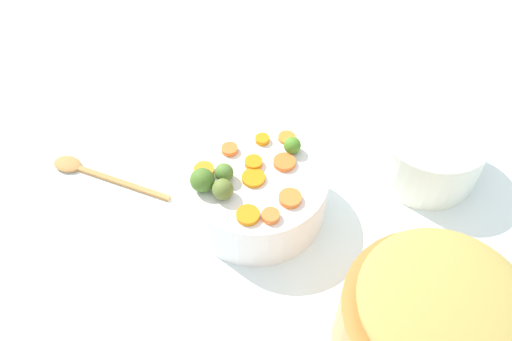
# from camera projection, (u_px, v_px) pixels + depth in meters

# --- Properties ---
(tabletop) EXTENTS (2.40, 2.40, 0.02)m
(tabletop) POSITION_uv_depth(u_px,v_px,m) (242.00, 211.00, 0.97)
(tabletop) COLOR white
(tabletop) RESTS_ON ground
(serving_bowl_carrots) EXTENTS (0.25, 0.25, 0.10)m
(serving_bowl_carrots) POSITION_uv_depth(u_px,v_px,m) (256.00, 192.00, 0.93)
(serving_bowl_carrots) COLOR white
(serving_bowl_carrots) RESTS_ON tabletop
(metal_pot) EXTENTS (0.26, 0.26, 0.13)m
(metal_pot) POSITION_uv_depth(u_px,v_px,m) (428.00, 333.00, 0.74)
(metal_pot) COLOR #CC803A
(metal_pot) RESTS_ON tabletop
(stuffing_mound) EXTENTS (0.23, 0.23, 0.05)m
(stuffing_mound) POSITION_uv_depth(u_px,v_px,m) (446.00, 303.00, 0.67)
(stuffing_mound) COLOR #AC9448
(stuffing_mound) RESTS_ON metal_pot
(carrot_slice_0) EXTENTS (0.04, 0.04, 0.01)m
(carrot_slice_0) POSITION_uv_depth(u_px,v_px,m) (284.00, 162.00, 0.90)
(carrot_slice_0) COLOR orange
(carrot_slice_0) RESTS_ON serving_bowl_carrots
(carrot_slice_1) EXTENTS (0.05, 0.05, 0.01)m
(carrot_slice_1) POSITION_uv_depth(u_px,v_px,m) (253.00, 178.00, 0.88)
(carrot_slice_1) COLOR orange
(carrot_slice_1) RESTS_ON serving_bowl_carrots
(carrot_slice_2) EXTENTS (0.04, 0.04, 0.01)m
(carrot_slice_2) POSITION_uv_depth(u_px,v_px,m) (271.00, 216.00, 0.83)
(carrot_slice_2) COLOR orange
(carrot_slice_2) RESTS_ON serving_bowl_carrots
(carrot_slice_3) EXTENTS (0.05, 0.05, 0.01)m
(carrot_slice_3) POSITION_uv_depth(u_px,v_px,m) (290.00, 198.00, 0.85)
(carrot_slice_3) COLOR orange
(carrot_slice_3) RESTS_ON serving_bowl_carrots
(carrot_slice_4) EXTENTS (0.05, 0.05, 0.01)m
(carrot_slice_4) POSITION_uv_depth(u_px,v_px,m) (248.00, 215.00, 0.83)
(carrot_slice_4) COLOR orange
(carrot_slice_4) RESTS_ON serving_bowl_carrots
(carrot_slice_5) EXTENTS (0.05, 0.05, 0.01)m
(carrot_slice_5) POSITION_uv_depth(u_px,v_px,m) (204.00, 171.00, 0.89)
(carrot_slice_5) COLOR orange
(carrot_slice_5) RESTS_ON serving_bowl_carrots
(carrot_slice_6) EXTENTS (0.04, 0.04, 0.01)m
(carrot_slice_6) POSITION_uv_depth(u_px,v_px,m) (262.00, 139.00, 0.94)
(carrot_slice_6) COLOR orange
(carrot_slice_6) RESTS_ON serving_bowl_carrots
(carrot_slice_7) EXTENTS (0.04, 0.04, 0.01)m
(carrot_slice_7) POSITION_uv_depth(u_px,v_px,m) (287.00, 138.00, 0.94)
(carrot_slice_7) COLOR orange
(carrot_slice_7) RESTS_ON serving_bowl_carrots
(carrot_slice_8) EXTENTS (0.04, 0.04, 0.01)m
(carrot_slice_8) POSITION_uv_depth(u_px,v_px,m) (254.00, 163.00, 0.90)
(carrot_slice_8) COLOR orange
(carrot_slice_8) RESTS_ON serving_bowl_carrots
(carrot_slice_9) EXTENTS (0.04, 0.04, 0.01)m
(carrot_slice_9) POSITION_uv_depth(u_px,v_px,m) (230.00, 149.00, 0.92)
(carrot_slice_9) COLOR orange
(carrot_slice_9) RESTS_ON serving_bowl_carrots
(brussels_sprout_0) EXTENTS (0.04, 0.04, 0.04)m
(brussels_sprout_0) POSITION_uv_depth(u_px,v_px,m) (223.00, 189.00, 0.85)
(brussels_sprout_0) COLOR olive
(brussels_sprout_0) RESTS_ON serving_bowl_carrots
(brussels_sprout_1) EXTENTS (0.03, 0.03, 0.03)m
(brussels_sprout_1) POSITION_uv_depth(u_px,v_px,m) (224.00, 173.00, 0.87)
(brussels_sprout_1) COLOR #50782E
(brussels_sprout_1) RESTS_ON serving_bowl_carrots
(brussels_sprout_2) EXTENTS (0.04, 0.04, 0.04)m
(brussels_sprout_2) POSITION_uv_depth(u_px,v_px,m) (202.00, 180.00, 0.86)
(brussels_sprout_2) COLOR #477025
(brussels_sprout_2) RESTS_ON serving_bowl_carrots
(brussels_sprout_3) EXTENTS (0.03, 0.03, 0.03)m
(brussels_sprout_3) POSITION_uv_depth(u_px,v_px,m) (292.00, 145.00, 0.91)
(brussels_sprout_3) COLOR #4C8625
(brussels_sprout_3) RESTS_ON serving_bowl_carrots
(wooden_spoon) EXTENTS (0.11, 0.25, 0.01)m
(wooden_spoon) POSITION_uv_depth(u_px,v_px,m) (88.00, 171.00, 1.02)
(wooden_spoon) COLOR #BB7F43
(wooden_spoon) RESTS_ON tabletop
(casserole_dish) EXTENTS (0.20, 0.20, 0.11)m
(casserole_dish) POSITION_uv_depth(u_px,v_px,m) (428.00, 151.00, 0.98)
(casserole_dish) COLOR white
(casserole_dish) RESTS_ON tabletop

